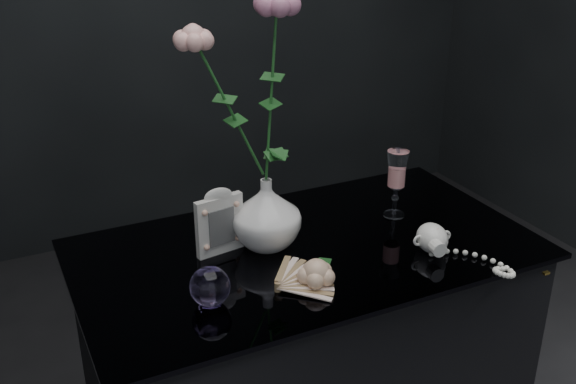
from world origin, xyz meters
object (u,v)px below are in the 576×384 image
wine_glass (396,184)px  pearl_jar (432,237)px  vase (267,213)px  paperweight (210,286)px  loose_rose (316,273)px  picture_frame (219,221)px

wine_glass → pearl_jar: 0.20m
vase → pearl_jar: vase is taller
vase → wine_glass: wine_glass is taller
paperweight → loose_rose: paperweight is taller
wine_glass → loose_rose: (-0.33, -0.20, -0.06)m
wine_glass → picture_frame: bearing=178.3°
wine_glass → paperweight: bearing=-162.4°
vase → wine_glass: bearing=0.7°
picture_frame → pearl_jar: 0.48m
paperweight → loose_rose: (0.22, -0.03, -0.01)m
picture_frame → loose_rose: 0.26m
picture_frame → paperweight: picture_frame is taller
loose_rose → picture_frame: bearing=99.7°
vase → loose_rose: vase is taller
loose_rose → wine_glass: bearing=10.6°
picture_frame → loose_rose: picture_frame is taller
wine_glass → paperweight: 0.58m
vase → paperweight: vase is taller
wine_glass → loose_rose: bearing=-148.3°
wine_glass → pearl_jar: bearing=-97.8°
vase → pearl_jar: 0.38m
wine_glass → loose_rose: wine_glass is taller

